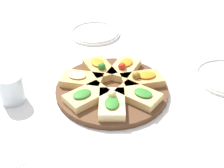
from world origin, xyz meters
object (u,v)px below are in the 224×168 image
plate_left (95,33)px  water_glass (11,89)px  napkin_stack (0,152)px  serving_board (112,89)px

plate_left → water_glass: bearing=-70.9°
napkin_stack → serving_board: bearing=88.5°
serving_board → plate_left: bearing=146.4°
plate_left → napkin_stack: 0.67m
plate_left → napkin_stack: plate_left is taller
serving_board → water_glass: (-0.17, -0.24, 0.03)m
serving_board → water_glass: size_ratio=4.03×
serving_board → napkin_stack: 0.37m
water_glass → napkin_stack: size_ratio=0.69×
water_glass → napkin_stack: water_glass is taller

